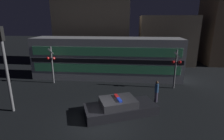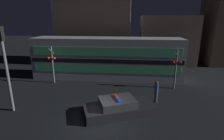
% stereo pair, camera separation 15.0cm
% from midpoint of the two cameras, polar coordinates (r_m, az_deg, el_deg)
% --- Properties ---
extents(ground_plane, '(120.00, 120.00, 0.00)m').
position_cam_midpoint_polar(ground_plane, '(11.54, -3.49, -16.46)').
color(ground_plane, black).
extents(train, '(15.84, 3.13, 4.41)m').
position_cam_midpoint_polar(train, '(19.15, -1.42, 3.91)').
color(train, '#B7BABF').
rests_on(train, ground_plane).
extents(police_car, '(5.22, 3.62, 1.25)m').
position_cam_midpoint_polar(police_car, '(12.16, 2.77, -12.15)').
color(police_car, black).
rests_on(police_car, ground_plane).
extents(pedestrian, '(0.29, 0.29, 1.72)m').
position_cam_midpoint_polar(pedestrian, '(14.02, 14.56, -6.80)').
color(pedestrian, '#3F384C').
rests_on(pedestrian, ground_plane).
extents(crossing_signal_near, '(0.87, 0.37, 3.66)m').
position_cam_midpoint_polar(crossing_signal_near, '(16.92, 20.38, 0.88)').
color(crossing_signal_near, slate).
rests_on(crossing_signal_near, ground_plane).
extents(crossing_signal_far, '(0.87, 0.37, 3.73)m').
position_cam_midpoint_polar(crossing_signal_far, '(18.34, -18.72, 2.25)').
color(crossing_signal_far, slate).
rests_on(crossing_signal_far, ground_plane).
extents(traffic_light_corner, '(0.30, 0.46, 5.83)m').
position_cam_midpoint_polar(traffic_light_corner, '(13.42, -31.20, 2.07)').
color(traffic_light_corner, slate).
rests_on(traffic_light_corner, ground_plane).
extents(building_left, '(10.31, 5.34, 9.88)m').
position_cam_midpoint_polar(building_left, '(26.18, -5.53, 13.10)').
color(building_left, '#726656').
rests_on(building_left, ground_plane).
extents(building_center, '(7.61, 5.58, 6.82)m').
position_cam_midpoint_polar(building_center, '(27.34, 17.47, 9.35)').
color(building_center, '#726656').
rests_on(building_center, ground_plane).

